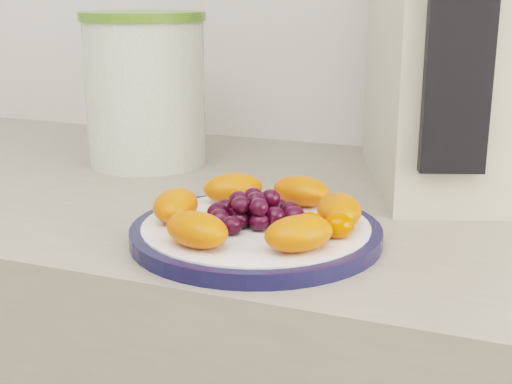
% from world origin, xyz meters
% --- Properties ---
extents(plate_rim, '(0.25, 0.25, 0.01)m').
position_xyz_m(plate_rim, '(-0.06, 1.03, 0.91)').
color(plate_rim, '#111236').
rests_on(plate_rim, counter).
extents(plate_face, '(0.22, 0.22, 0.02)m').
position_xyz_m(plate_face, '(-0.06, 1.03, 0.91)').
color(plate_face, white).
rests_on(plate_face, counter).
extents(canister, '(0.18, 0.18, 0.20)m').
position_xyz_m(canister, '(-0.33, 1.28, 1.00)').
color(canister, '#40631B').
rests_on(canister, counter).
extents(canister_lid, '(0.19, 0.19, 0.01)m').
position_xyz_m(canister_lid, '(-0.33, 1.28, 1.10)').
color(canister_lid, '#517B27').
rests_on(canister_lid, canister).
extents(appliance_body, '(0.31, 0.37, 0.39)m').
position_xyz_m(appliance_body, '(0.10, 1.33, 1.09)').
color(appliance_body, beige).
rests_on(appliance_body, counter).
extents(appliance_panel, '(0.07, 0.04, 0.29)m').
position_xyz_m(appliance_panel, '(0.11, 1.16, 1.10)').
color(appliance_panel, black).
rests_on(appliance_panel, appliance_body).
extents(fruit_plate, '(0.21, 0.21, 0.03)m').
position_xyz_m(fruit_plate, '(-0.06, 1.04, 0.93)').
color(fruit_plate, '#DE4107').
rests_on(fruit_plate, plate_face).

